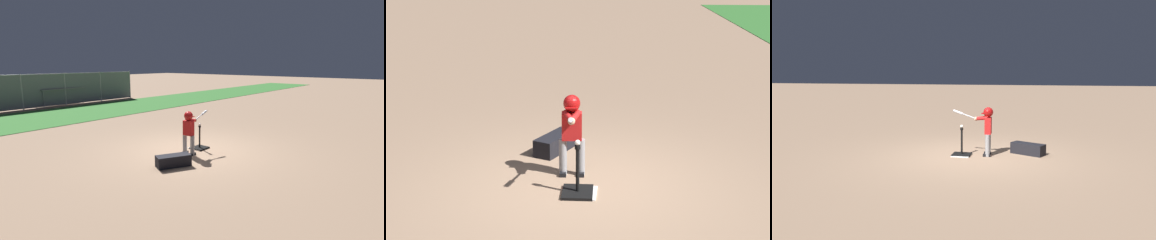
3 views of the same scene
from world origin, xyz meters
The scene contains 6 objects.
ground_plane centered at (0.00, 0.00, 0.00)m, with size 90.00×90.00×0.00m, color #93755B.
home_plate centered at (0.26, -0.04, 0.01)m, with size 0.44×0.44×0.02m, color white.
batting_tee centered at (0.27, -0.07, 0.09)m, with size 0.46×0.41×0.69m.
batter_child centered at (-0.34, -0.19, 0.76)m, with size 1.00×0.38×1.20m.
baseball centered at (0.27, -0.07, 0.73)m, with size 0.07×0.07×0.07m, color white.
equipment_bag centered at (-1.33, -0.53, 0.14)m, with size 0.84×0.32×0.28m, color black.
Camera 3 is at (-1.66, 8.78, 2.09)m, focal length 35.00 mm.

